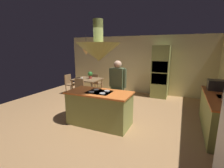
{
  "coord_description": "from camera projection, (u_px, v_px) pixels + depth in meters",
  "views": [
    {
      "loc": [
        1.98,
        -3.84,
        2.03
      ],
      "look_at": [
        0.1,
        0.4,
        1.0
      ],
      "focal_mm": 26.24,
      "sensor_mm": 36.0,
      "label": 1
    }
  ],
  "objects": [
    {
      "name": "cup_on_table",
      "position": [
        82.0,
        78.0,
        6.68
      ],
      "size": [
        0.07,
        0.07,
        0.09
      ],
      "primitive_type": "cylinder",
      "color": "white",
      "rests_on": "dining_table"
    },
    {
      "name": "potted_plant_on_table",
      "position": [
        90.0,
        75.0,
        6.87
      ],
      "size": [
        0.2,
        0.2,
        0.3
      ],
      "color": "#99382D",
      "rests_on": "dining_table"
    },
    {
      "name": "wall_back",
      "position": [
        137.0,
        65.0,
        7.46
      ],
      "size": [
        6.8,
        0.1,
        2.55
      ],
      "primitive_type": "cube",
      "color": "beige",
      "rests_on": "ground"
    },
    {
      "name": "pendant_light_over_table",
      "position": [
        86.0,
        52.0,
        6.62
      ],
      "size": [
        0.32,
        0.32,
        0.82
      ],
      "color": "#E0B266"
    },
    {
      "name": "kitchen_island",
      "position": [
        100.0,
        108.0,
        4.37
      ],
      "size": [
        1.7,
        0.84,
        0.92
      ],
      "color": "#8C934C",
      "rests_on": "ground"
    },
    {
      "name": "dining_table",
      "position": [
        87.0,
        81.0,
        6.88
      ],
      "size": [
        1.08,
        0.94,
        0.76
      ],
      "color": "olive",
      "rests_on": "ground"
    },
    {
      "name": "person_at_island",
      "position": [
        118.0,
        85.0,
        4.78
      ],
      "size": [
        0.53,
        0.22,
        1.68
      ],
      "color": "tan",
      "rests_on": "ground"
    },
    {
      "name": "oven_tower",
      "position": [
        160.0,
        72.0,
        6.7
      ],
      "size": [
        0.66,
        0.62,
        2.12
      ],
      "color": "#8C934C",
      "rests_on": "ground"
    },
    {
      "name": "counter_run_right",
      "position": [
        219.0,
        114.0,
        3.96
      ],
      "size": [
        0.73,
        2.2,
        0.9
      ],
      "color": "#8C934C",
      "rests_on": "ground"
    },
    {
      "name": "microwave_on_counter",
      "position": [
        217.0,
        85.0,
        4.42
      ],
      "size": [
        0.46,
        0.36,
        0.28
      ],
      "primitive_type": "cube",
      "color": "#232326",
      "rests_on": "counter_run_right"
    },
    {
      "name": "chair_at_corner",
      "position": [
        70.0,
        83.0,
        7.27
      ],
      "size": [
        0.4,
        0.4,
        0.87
      ],
      "rotation": [
        0.0,
        0.0,
        1.57
      ],
      "color": "olive",
      "rests_on": "ground"
    },
    {
      "name": "range_hood",
      "position": [
        99.0,
        51.0,
        4.05
      ],
      "size": [
        1.1,
        1.1,
        1.0
      ],
      "color": "#8C934C"
    },
    {
      "name": "chair_by_back_wall",
      "position": [
        95.0,
        82.0,
        7.52
      ],
      "size": [
        0.4,
        0.4,
        0.87
      ],
      "rotation": [
        0.0,
        0.0,
        3.14
      ],
      "color": "olive",
      "rests_on": "ground"
    },
    {
      "name": "chair_facing_island",
      "position": [
        78.0,
        88.0,
        6.29
      ],
      "size": [
        0.4,
        0.4,
        0.87
      ],
      "color": "olive",
      "rests_on": "ground"
    },
    {
      "name": "ground",
      "position": [
        103.0,
        121.0,
        4.65
      ],
      "size": [
        8.16,
        8.16,
        0.0
      ],
      "primitive_type": "plane",
      "color": "#AD7F51"
    }
  ]
}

